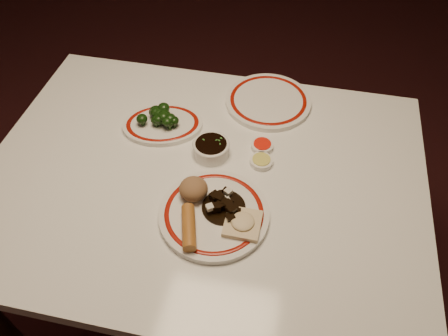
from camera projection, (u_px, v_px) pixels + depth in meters
ground at (209, 295)px, 1.75m from camera, size 7.00×7.00×0.00m
dining_table at (203, 195)px, 1.26m from camera, size 1.20×0.90×0.75m
main_plate at (214, 214)px, 1.09m from camera, size 0.33×0.33×0.02m
rice_mound at (193, 189)px, 1.10m from camera, size 0.07×0.07×0.05m
spring_roll at (189, 227)px, 1.03m from camera, size 0.07×0.12×0.03m
fried_wonton at (243, 223)px, 1.05m from camera, size 0.09×0.09×0.02m
stirfry_heap at (224, 205)px, 1.08m from camera, size 0.11×0.11×0.03m
broccoli_plate at (163, 124)px, 1.30m from camera, size 0.28×0.25×0.02m
broccoli_pile at (161, 116)px, 1.28m from camera, size 0.13×0.08×0.05m
soy_bowl at (211, 149)px, 1.22m from camera, size 0.10×0.10×0.04m
sweet_sour_dish at (262, 146)px, 1.25m from camera, size 0.06×0.06×0.02m
mustard_dish at (261, 161)px, 1.21m from camera, size 0.06×0.06×0.02m
far_plate at (268, 101)px, 1.37m from camera, size 0.36×0.36×0.02m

